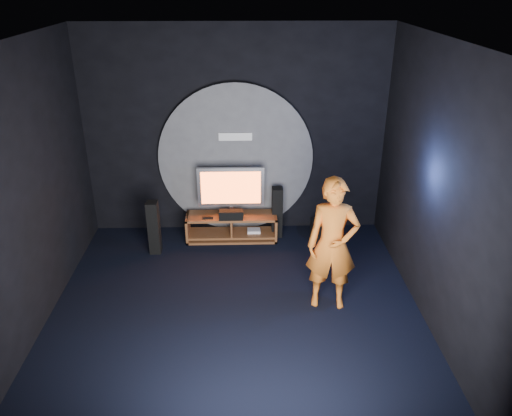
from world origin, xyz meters
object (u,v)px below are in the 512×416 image
(tower_speaker_left, at_px, (154,227))
(tower_speaker_right, at_px, (277,212))
(media_console, at_px, (232,228))
(tv, at_px, (231,189))
(subwoofer, at_px, (320,230))
(player, at_px, (332,245))

(tower_speaker_left, bearing_deg, tower_speaker_right, 14.18)
(media_console, height_order, tv, tv)
(tower_speaker_left, distance_m, subwoofer, 2.80)
(tv, distance_m, subwoofer, 1.69)
(tower_speaker_left, height_order, player, player)
(media_console, xyz_separation_m, tower_speaker_right, (0.77, 0.09, 0.25))
(tower_speaker_right, xyz_separation_m, player, (0.59, -1.99, 0.48))
(media_console, bearing_deg, tower_speaker_right, 6.87)
(tower_speaker_left, xyz_separation_m, tower_speaker_right, (2.02, 0.51, 0.00))
(media_console, bearing_deg, tower_speaker_left, -161.50)
(tower_speaker_left, xyz_separation_m, player, (2.61, -1.48, 0.48))
(media_console, distance_m, tower_speaker_right, 0.82)
(tv, bearing_deg, tower_speaker_right, 1.91)
(tv, height_order, subwoofer, tv)
(tower_speaker_left, distance_m, player, 3.04)
(tv, relative_size, tower_speaker_right, 1.24)
(tower_speaker_left, height_order, subwoofer, tower_speaker_left)
(player, bearing_deg, media_console, 132.14)
(tv, xyz_separation_m, tower_speaker_right, (0.78, 0.03, -0.45))
(tower_speaker_left, bearing_deg, media_console, 18.50)
(media_console, height_order, player, player)
(tower_speaker_right, distance_m, player, 2.13)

